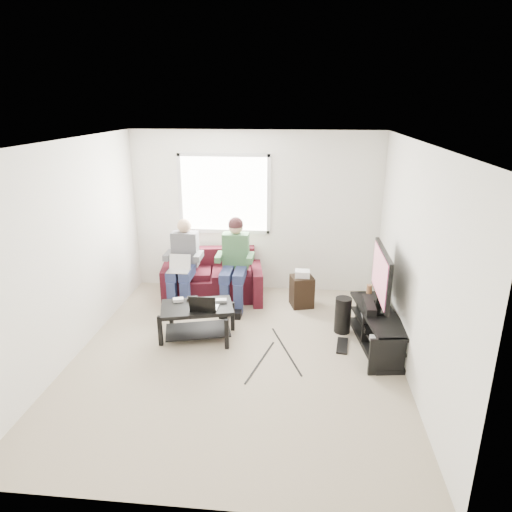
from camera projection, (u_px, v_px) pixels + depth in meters
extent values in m
plane|color=tan|center=(237.00, 356.00, 5.67)|extent=(4.50, 4.50, 0.00)
plane|color=white|center=(234.00, 142.00, 4.83)|extent=(4.50, 4.50, 0.00)
plane|color=white|center=(255.00, 213.00, 7.37)|extent=(4.50, 0.00, 4.50)
plane|color=white|center=(189.00, 363.00, 3.13)|extent=(4.50, 0.00, 4.50)
plane|color=white|center=(70.00, 252.00, 5.44)|extent=(0.00, 4.50, 4.50)
plane|color=white|center=(414.00, 263.00, 5.06)|extent=(0.00, 4.50, 4.50)
cube|color=white|center=(224.00, 194.00, 7.31)|extent=(1.40, 0.01, 1.20)
cube|color=silver|center=(224.00, 194.00, 7.30)|extent=(1.48, 0.04, 1.28)
cube|color=#49121D|center=(212.00, 286.00, 7.34)|extent=(1.38, 0.88, 0.37)
cube|color=#49121D|center=(215.00, 258.00, 7.50)|extent=(1.31, 0.39, 0.38)
cube|color=#49121D|center=(168.00, 280.00, 7.38)|extent=(0.27, 0.81, 0.53)
cube|color=#49121D|center=(257.00, 283.00, 7.24)|extent=(0.27, 0.81, 0.53)
cube|color=#49121D|center=(192.00, 272.00, 7.27)|extent=(0.70, 0.66, 0.10)
cube|color=#49121D|center=(232.00, 274.00, 7.21)|extent=(0.70, 0.66, 0.10)
cube|color=navy|center=(174.00, 273.00, 6.91)|extent=(0.16, 0.45, 0.14)
cube|color=navy|center=(187.00, 273.00, 6.89)|extent=(0.16, 0.45, 0.14)
cube|color=navy|center=(172.00, 296.00, 6.83)|extent=(0.13, 0.13, 0.47)
cube|color=navy|center=(185.00, 297.00, 6.82)|extent=(0.13, 0.13, 0.47)
cube|color=#545458|center=(185.00, 249.00, 7.12)|extent=(0.40, 0.22, 0.55)
sphere|color=tan|center=(184.00, 226.00, 7.02)|extent=(0.22, 0.22, 0.22)
cube|color=navy|center=(226.00, 275.00, 6.84)|extent=(0.16, 0.45, 0.14)
cube|color=navy|center=(240.00, 275.00, 6.82)|extent=(0.16, 0.45, 0.14)
cube|color=navy|center=(225.00, 298.00, 6.76)|extent=(0.13, 0.13, 0.47)
cube|color=navy|center=(238.00, 299.00, 6.74)|extent=(0.13, 0.13, 0.47)
cube|color=#4B4D4D|center=(236.00, 251.00, 7.04)|extent=(0.40, 0.22, 0.55)
sphere|color=tan|center=(236.00, 227.00, 6.94)|extent=(0.22, 0.22, 0.22)
sphere|color=#351A1C|center=(236.00, 225.00, 6.93)|extent=(0.23, 0.23, 0.23)
cube|color=black|center=(197.00, 308.00, 5.99)|extent=(1.04, 0.79, 0.05)
cube|color=black|center=(198.00, 330.00, 6.09)|extent=(0.94, 0.69, 0.02)
cube|color=black|center=(160.00, 331.00, 5.86)|extent=(0.05, 0.05, 0.41)
cube|color=black|center=(227.00, 334.00, 5.78)|extent=(0.05, 0.05, 0.41)
cube|color=black|center=(171.00, 314.00, 6.34)|extent=(0.05, 0.05, 0.41)
cube|color=black|center=(233.00, 316.00, 6.26)|extent=(0.05, 0.05, 0.41)
cube|color=silver|center=(178.00, 300.00, 6.11)|extent=(0.16, 0.13, 0.04)
cube|color=black|center=(192.00, 298.00, 6.15)|extent=(0.16, 0.12, 0.04)
cube|color=gray|center=(221.00, 301.00, 6.09)|extent=(0.15, 0.11, 0.04)
cube|color=black|center=(379.00, 314.00, 5.79)|extent=(0.61, 1.44, 0.04)
cube|color=black|center=(378.00, 329.00, 5.86)|extent=(0.56, 1.37, 0.03)
cube|color=black|center=(377.00, 343.00, 5.92)|extent=(0.61, 1.44, 0.06)
cube|color=black|center=(387.00, 357.00, 5.22)|extent=(0.42, 0.10, 0.46)
cube|color=black|center=(371.00, 307.00, 6.49)|extent=(0.42, 0.10, 0.46)
cube|color=black|center=(378.00, 308.00, 5.87)|extent=(0.12, 0.40, 0.04)
cube|color=black|center=(379.00, 302.00, 5.84)|extent=(0.06, 0.06, 0.12)
cube|color=black|center=(382.00, 274.00, 5.72)|extent=(0.05, 1.10, 0.65)
cube|color=#E73684|center=(379.00, 274.00, 5.72)|extent=(0.01, 1.01, 0.58)
cube|color=black|center=(369.00, 305.00, 5.87)|extent=(0.12, 0.50, 0.10)
cylinder|color=#966441|center=(369.00, 289.00, 6.36)|extent=(0.08, 0.08, 0.12)
cube|color=silver|center=(383.00, 341.00, 5.46)|extent=(0.30, 0.22, 0.06)
cube|color=gray|center=(375.00, 315.00, 6.12)|extent=(0.34, 0.26, 0.08)
cube|color=black|center=(379.00, 327.00, 5.79)|extent=(0.38, 0.30, 0.07)
cylinder|color=black|center=(343.00, 315.00, 6.20)|extent=(0.22, 0.22, 0.50)
cube|color=black|center=(342.00, 346.00, 5.89)|extent=(0.19, 0.42, 0.02)
cube|color=black|center=(302.00, 291.00, 7.01)|extent=(0.32, 0.32, 0.48)
cube|color=silver|center=(302.00, 274.00, 6.91)|extent=(0.22, 0.18, 0.10)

